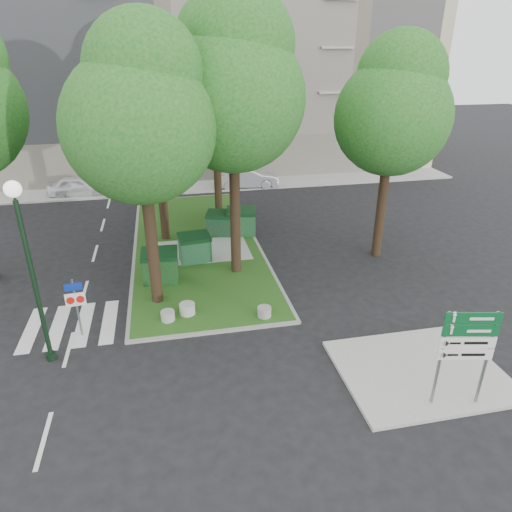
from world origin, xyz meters
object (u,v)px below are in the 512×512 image
object	(u,v)px
dumpster_b	(195,248)
traffic_sign_pole	(76,300)
dumpster_d	(241,221)
bollard_left	(168,316)
directional_sign	(467,344)
tree_median_far	(215,67)
dumpster_c	(220,223)
bollard_mid	(187,309)
car_white	(78,186)
street_lamp	(28,254)
litter_bin	(240,223)
dumpster_a	(160,266)
car_silver	(247,178)
tree_median_near_right	(235,84)
bollard_right	(264,312)
tree_median_mid	(156,101)
tree_street_right	(395,106)
tree_median_near_left	(141,112)

from	to	relation	value
dumpster_b	traffic_sign_pole	distance (m)	6.83
dumpster_d	traffic_sign_pole	distance (m)	10.79
dumpster_d	bollard_left	distance (m)	8.89
directional_sign	traffic_sign_pole	bearing A→B (deg)	163.43
tree_median_far	dumpster_b	size ratio (longest dim) A/B	7.66
tree_median_far	dumpster_c	xyz separation A→B (m)	(-0.41, -3.10, -7.58)
bollard_mid	dumpster_d	bearing A→B (deg)	65.72
directional_sign	car_white	bearing A→B (deg)	131.27
directional_sign	dumpster_c	bearing A→B (deg)	120.45
street_lamp	traffic_sign_pole	size ratio (longest dim) A/B	2.69
litter_bin	directional_sign	size ratio (longest dim) A/B	0.21
dumpster_a	bollard_mid	world-z (taller)	dumpster_a
street_lamp	car_silver	xyz separation A→B (m)	(9.92, 18.15, -3.02)
dumpster_a	car_white	size ratio (longest dim) A/B	0.40
litter_bin	dumpster_b	bearing A→B (deg)	-127.30
dumpster_d	litter_bin	xyz separation A→B (m)	(0.07, 0.77, -0.38)
bollard_mid	tree_median_near_right	bearing A→B (deg)	52.85
dumpster_c	litter_bin	xyz separation A→B (m)	(1.19, 0.62, -0.31)
bollard_right	tree_median_mid	bearing A→B (deg)	111.14
tree_median_near_right	dumpster_d	size ratio (longest dim) A/B	6.74
directional_sign	tree_street_right	bearing A→B (deg)	88.03
litter_bin	tree_median_near_left	bearing A→B (deg)	-122.54
dumpster_b	dumpster_c	xyz separation A→B (m)	(1.60, 3.04, -0.02)
tree_median_near_right	tree_street_right	bearing A→B (deg)	4.09
bollard_mid	tree_median_near_left	bearing A→B (deg)	127.79
car_silver	tree_median_mid	bearing A→B (deg)	148.78
bollard_left	directional_sign	bearing A→B (deg)	-37.29
tree_median_near_left	traffic_sign_pole	size ratio (longest dim) A/B	4.74
litter_bin	car_white	bearing A→B (deg)	138.39
tree_median_near_left	bollard_left	distance (m)	7.20
dumpster_c	directional_sign	distance (m)	14.83
litter_bin	street_lamp	size ratio (longest dim) A/B	0.10
traffic_sign_pole	tree_median_far	bearing A→B (deg)	54.63
tree_median_near_left	tree_median_far	distance (m)	10.24
bollard_mid	street_lamp	bearing A→B (deg)	-159.65
tree_street_right	dumpster_d	distance (m)	9.45
tree_median_near_left	traffic_sign_pole	xyz separation A→B (m)	(-2.75, -1.78, -5.89)
dumpster_d	car_silver	bearing A→B (deg)	87.18
tree_median_far	dumpster_a	distance (m)	11.46
car_silver	bollard_left	bearing A→B (deg)	162.90
dumpster_b	dumpster_d	distance (m)	3.97
bollard_left	litter_bin	size ratio (longest dim) A/B	0.82
litter_bin	directional_sign	distance (m)	15.12
tree_median_mid	dumpster_a	xyz separation A→B (m)	(-0.41, -4.85, -6.18)
bollard_mid	litter_bin	bearing A→B (deg)	67.31
dumpster_d	car_silver	world-z (taller)	dumpster_d
tree_median_near_right	litter_bin	world-z (taller)	tree_median_near_right
tree_median_near_right	tree_median_far	size ratio (longest dim) A/B	0.96
tree_median_near_right	dumpster_c	size ratio (longest dim) A/B	7.09
dumpster_b	street_lamp	xyz separation A→B (m)	(-5.24, -6.35, 3.00)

